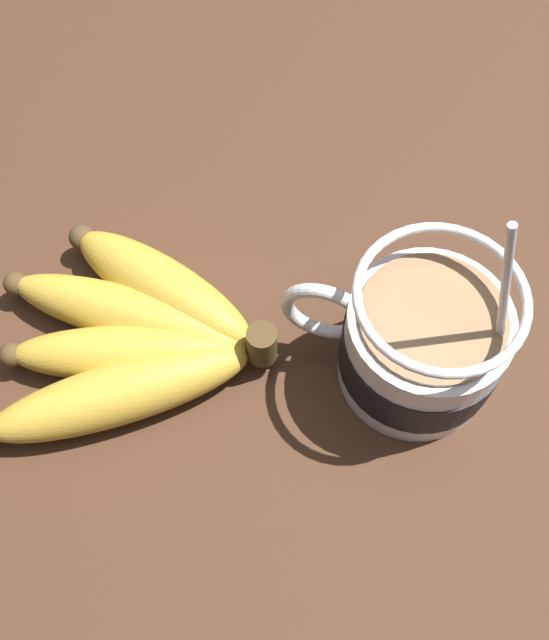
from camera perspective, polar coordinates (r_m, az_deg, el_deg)
table at (r=52.23cm, az=4.25°, el=-0.34°), size 122.63×122.63×2.98cm
coffee_mug at (r=46.01cm, az=11.59°, el=-1.85°), size 14.43×10.31×17.56cm
banana_bunch at (r=48.61cm, az=-11.09°, el=-1.28°), size 19.91×18.98×4.49cm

